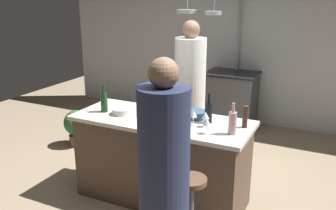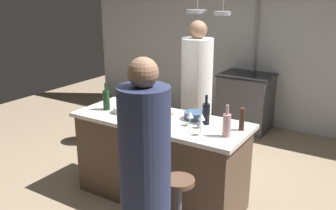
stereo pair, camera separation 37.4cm
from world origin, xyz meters
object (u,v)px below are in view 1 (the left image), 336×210
Objects in this scene: wine_bottle_dark at (209,112)px; wine_bottle_rose at (232,122)px; chef at (190,99)px; stove_range at (231,100)px; mixing_bowl_steel at (121,111)px; wine_glass_near_left_guest at (193,114)px; cutting_board at (155,114)px; guest_right at (164,186)px; potted_plant at (77,125)px; mixing_bowl_blue at (196,114)px; pepper_mill at (245,117)px; wine_glass_by_chef at (207,122)px; wine_glass_near_right_guest at (206,116)px; wine_bottle_red at (104,102)px.

wine_bottle_rose is at bearing -32.40° from wine_bottle_dark.
chef is 6.23× the size of wine_bottle_dark.
stove_range is 3.09× the size of wine_bottle_dark.
wine_bottle_rose is at bearing -1.58° from mixing_bowl_steel.
chef is at bearing 122.73° from wine_bottle_dark.
cutting_board is at bearing 169.07° from wine_glass_near_left_guest.
potted_plant is (-2.25, 1.73, -0.50)m from guest_right.
wine_bottle_rose is at bearing -73.55° from stove_range.
pepper_mill is at bearing -5.19° from mixing_bowl_blue.
mixing_bowl_blue reaches higher than cutting_board.
wine_glass_near_left_guest is at bearing 141.04° from wine_glass_by_chef.
stove_range is 0.50× the size of chef.
pepper_mill is (0.90, -0.84, 0.17)m from chef.
guest_right reaches higher than stove_range.
wine_bottle_dark reaches higher than mixing_bowl_blue.
wine_glass_by_chef is 1.00× the size of wine_glass_near_right_guest.
chef reaches higher than wine_glass_near_right_guest.
pepper_mill is at bearing -42.84° from chef.
pepper_mill reaches higher than stove_range.
wine_glass_by_chef is (0.65, -0.24, 0.10)m from cutting_board.
cutting_board is 1.11× the size of wine_bottle_rose.
mixing_bowl_blue is (-0.05, 0.19, -0.07)m from wine_glass_near_left_guest.
wine_bottle_rose is at bearing 76.59° from guest_right.
wine_glass_near_right_guest reaches higher than mixing_bowl_steel.
stove_range is 2.66m from wine_bottle_red.
mixing_bowl_steel is at bearing -177.78° from wine_glass_near_right_guest.
stove_range is 2.43m from cutting_board.
stove_range reaches higher than potted_plant.
wine_bottle_rose is 0.40m from wine_glass_near_left_guest.
cutting_board is at bearing -176.34° from pepper_mill.
wine_bottle_dark is at bearing -57.27° from chef.
wine_bottle_red is at bearing -117.74° from chef.
wine_bottle_red is (-1.10, -0.16, 0.00)m from wine_bottle_dark.
pepper_mill is at bearing 4.39° from wine_bottle_dark.
wine_bottle_red is 1.50× the size of mixing_bowl_steel.
wine_bottle_red is at bearing -177.50° from wine_glass_near_left_guest.
wine_bottle_dark is 1.97× the size of wine_glass_near_right_guest.
mixing_bowl_steel is (-0.34, -1.02, 0.10)m from chef.
stove_range is 4.24× the size of mixing_bowl_blue.
wine_glass_by_chef reaches higher than stove_range.
potted_plant is at bearing 142.42° from guest_right.
wine_bottle_rose is 1.97× the size of wine_glass_by_chef.
potted_plant is at bearing 157.57° from cutting_board.
wine_glass_by_chef is at bearing 89.08° from guest_right.
mixing_bowl_steel is at bearing 178.42° from wine_bottle_rose.
guest_right is 8.17× the size of mixing_bowl_blue.
mixing_bowl_steel is at bearing 135.60° from guest_right.
potted_plant is 1.81× the size of wine_bottle_dark.
wine_bottle_rose reaches higher than cutting_board.
guest_right is (0.53, -3.45, 0.35)m from stove_range.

